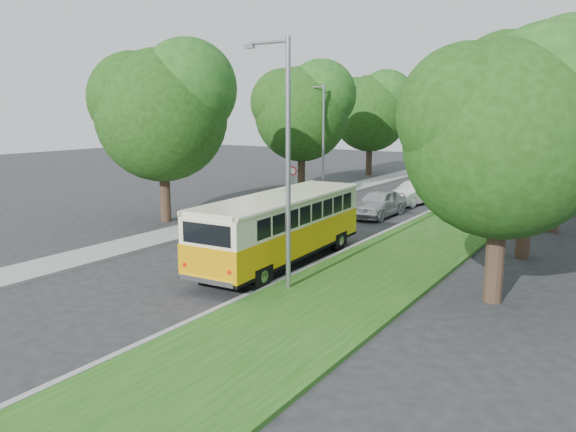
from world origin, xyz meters
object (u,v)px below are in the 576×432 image
Objects in this scene: lamppost_far at (322,136)px; vintage_bus at (281,229)px; car_grey at (453,183)px; lamppost_near at (286,157)px; car_white at (414,193)px; car_silver at (379,203)px; car_blue at (458,183)px.

lamppost_far reaches higher than vintage_bus.
lamppost_near is at bearing -102.17° from car_grey.
vintage_bus is 16.29m from car_white.
lamppost_far reaches higher than car_silver.
lamppost_far is 1.75× the size of car_white.
lamppost_near is 1.07× the size of lamppost_far.
car_grey is (-0.18, -0.74, 0.06)m from car_blue.
vintage_bus is 23.26m from car_blue.
car_grey is (7.05, 6.61, -3.41)m from lamppost_far.
vintage_bus is 2.05× the size of car_silver.
car_grey is (0.84, 11.31, -0.06)m from car_silver.
car_silver is 0.89× the size of car_grey.
vintage_bus is (-1.86, 2.60, -3.00)m from lamppost_near.
car_blue is 0.87× the size of car_grey.
lamppost_near is at bearing -77.00° from car_silver.
car_grey is at bearing 43.13° from lamppost_far.
vintage_bus is at bearing -75.20° from car_white.
vintage_bus reaches higher than car_grey.
car_grey reaches higher than car_blue.
lamppost_far is at bearing 144.93° from car_silver.
vintage_bus is 1.83× the size of car_grey.
vintage_bus is 22.52m from car_grey.
lamppost_far reaches higher than car_blue.
car_blue is 0.77m from car_grey.
lamppost_far reaches higher than car_white.
lamppost_far is at bearing -164.01° from car_white.
car_silver is at bearing 91.69° from vintage_bus.
lamppost_near is 1.59× the size of car_grey.
lamppost_near is 25.44m from car_grey.
lamppost_near is 26.17m from car_blue.
car_white is (-2.45, 18.87, -3.66)m from lamppost_near.
vintage_bus is 2.09× the size of car_blue.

